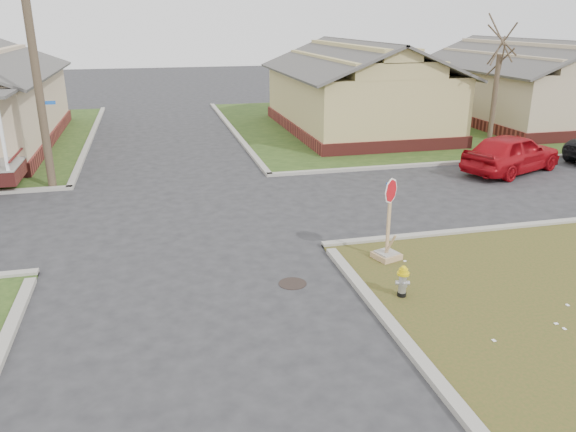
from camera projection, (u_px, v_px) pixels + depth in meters
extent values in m
plane|color=#262628|center=(193.00, 285.00, 12.73)|extent=(120.00, 120.00, 0.00)
cube|color=#263F16|center=(532.00, 117.00, 34.17)|extent=(37.00, 19.00, 0.05)
cylinder|color=black|center=(293.00, 283.00, 12.77)|extent=(0.64, 0.64, 0.01)
cube|color=maroon|center=(355.00, 125.00, 29.99)|extent=(7.20, 11.20, 0.60)
cube|color=tan|center=(357.00, 95.00, 29.46)|extent=(7.00, 11.00, 2.60)
cube|color=maroon|center=(519.00, 117.00, 32.25)|extent=(7.20, 11.20, 0.60)
cube|color=tan|center=(523.00, 89.00, 31.72)|extent=(7.00, 11.00, 2.60)
cylinder|color=#3A2D21|center=(34.00, 57.00, 18.43)|extent=(0.28, 0.28, 9.00)
cylinder|color=#3A2D21|center=(494.00, 104.00, 24.51)|extent=(0.22, 0.22, 4.20)
cylinder|color=black|center=(402.00, 294.00, 12.10)|extent=(0.20, 0.20, 0.09)
cylinder|color=#A5A5A9|center=(402.00, 284.00, 12.01)|extent=(0.17, 0.17, 0.41)
sphere|color=#A5A5A9|center=(403.00, 275.00, 11.94)|extent=(0.17, 0.17, 0.17)
cylinder|color=#D8BC0B|center=(403.00, 273.00, 11.93)|extent=(0.27, 0.27, 0.05)
cylinder|color=#D8BC0B|center=(403.00, 271.00, 11.91)|extent=(0.20, 0.20, 0.09)
sphere|color=#D8BC0B|center=(404.00, 269.00, 11.89)|extent=(0.13, 0.13, 0.13)
cube|color=tan|center=(386.00, 256.00, 13.98)|extent=(0.58, 0.58, 0.14)
cube|color=#99948C|center=(387.00, 252.00, 13.95)|extent=(0.47, 0.47, 0.04)
cube|color=tan|center=(389.00, 218.00, 13.64)|extent=(0.08, 0.04, 1.96)
cylinder|color=#BA0C16|center=(391.00, 191.00, 13.37)|extent=(0.52, 0.23, 0.56)
cylinder|color=white|center=(391.00, 191.00, 13.39)|extent=(0.59, 0.26, 0.63)
imported|color=#A30B13|center=(512.00, 153.00, 21.73)|extent=(4.89, 3.41, 1.55)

